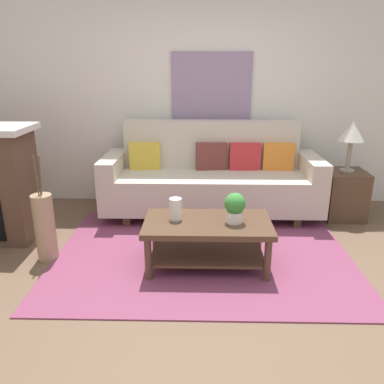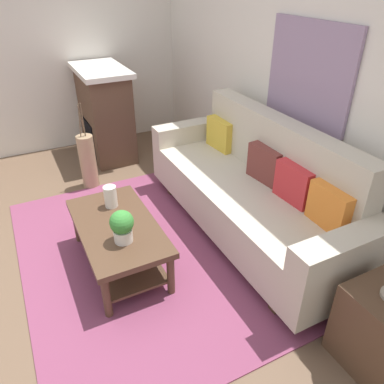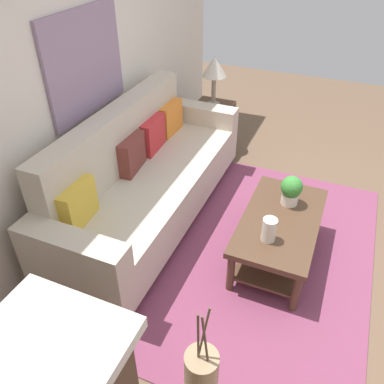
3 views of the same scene
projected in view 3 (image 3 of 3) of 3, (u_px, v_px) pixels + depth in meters
ground_plane at (306, 269)px, 3.29m from camera, size 9.45×9.45×0.00m
wall_back at (73, 77)px, 3.15m from camera, size 5.45×0.10×2.70m
area_rug at (249, 252)px, 3.45m from camera, size 2.75×2.02×0.01m
couch at (145, 180)px, 3.60m from camera, size 2.48×0.84×1.08m
throw_pillow_mustard at (77, 204)px, 2.90m from camera, size 0.37×0.15×0.32m
throw_pillow_maroon at (131, 154)px, 3.49m from camera, size 0.37×0.16×0.32m
throw_pillow_crimson at (152, 135)px, 3.79m from camera, size 0.37×0.14×0.32m
throw_pillow_orange at (170, 118)px, 4.08m from camera, size 0.36×0.13×0.32m
coffee_table at (279, 229)px, 3.22m from camera, size 1.10×0.60×0.43m
tabletop_vase at (269, 230)px, 2.90m from camera, size 0.11×0.11×0.19m
potted_plant_tabletop at (291, 190)px, 3.24m from camera, size 0.18×0.18×0.26m
side_table at (212, 126)px, 4.81m from camera, size 0.44×0.44×0.56m
table_lamp at (214, 69)px, 4.39m from camera, size 0.28×0.28×0.57m
floor_vase_branch_a at (203, 333)px, 1.89m from camera, size 0.05×0.05×0.36m
floor_vase_branch_b at (198, 337)px, 1.87m from camera, size 0.03×0.01×0.36m
floor_vase_branch_c at (204, 339)px, 1.86m from camera, size 0.03×0.04×0.36m
framed_painting at (86, 63)px, 3.15m from camera, size 0.96×0.03×0.83m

